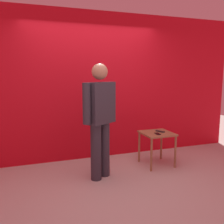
% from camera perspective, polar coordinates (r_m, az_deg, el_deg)
% --- Properties ---
extents(ground_plane, '(12.00, 12.00, 0.00)m').
position_cam_1_polar(ground_plane, '(3.76, 1.11, -16.52)').
color(ground_plane, '#B7B2A8').
extents(back_wall_red, '(6.09, 0.12, 2.73)m').
position_cam_1_polar(back_wall_red, '(4.70, -4.71, 5.86)').
color(back_wall_red, red).
rests_on(back_wall_red, ground_plane).
extents(standing_person, '(0.65, 0.47, 1.76)m').
position_cam_1_polar(standing_person, '(3.74, -2.79, -0.80)').
color(standing_person, '#2D2D38').
rests_on(standing_person, ground_plane).
extents(side_table, '(0.52, 0.52, 0.59)m').
position_cam_1_polar(side_table, '(4.44, 10.32, -5.82)').
color(side_table, olive).
rests_on(side_table, ground_plane).
extents(cell_phone, '(0.09, 0.15, 0.01)m').
position_cam_1_polar(cell_phone, '(4.31, 10.44, -4.95)').
color(cell_phone, black).
rests_on(cell_phone, side_table).
extents(tv_remote, '(0.11, 0.17, 0.02)m').
position_cam_1_polar(tv_remote, '(4.47, 11.03, -4.39)').
color(tv_remote, black).
rests_on(tv_remote, side_table).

